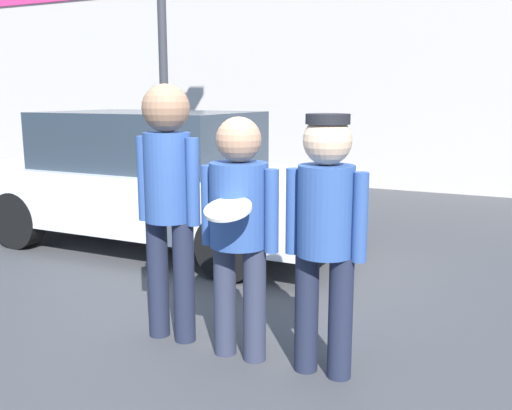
# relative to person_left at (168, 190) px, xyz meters

# --- Properties ---
(ground_plane) EXTENTS (56.00, 56.00, 0.00)m
(ground_plane) POSITION_rel_person_left_xyz_m (0.30, -0.03, -1.08)
(ground_plane) COLOR #3F3F42
(storefront_building) EXTENTS (24.00, 0.22, 4.15)m
(storefront_building) POSITION_rel_person_left_xyz_m (0.30, 7.35, 1.02)
(storefront_building) COLOR beige
(storefront_building) RESTS_ON ground
(person_left) EXTENTS (0.49, 0.32, 1.80)m
(person_left) POSITION_rel_person_left_xyz_m (0.00, 0.00, 0.00)
(person_left) COLOR #1E2338
(person_left) RESTS_ON ground
(person_middle_with_frisbee) EXTENTS (0.55, 0.60, 1.59)m
(person_middle_with_frisbee) POSITION_rel_person_left_xyz_m (0.58, -0.06, -0.13)
(person_middle_with_frisbee) COLOR #2D3347
(person_middle_with_frisbee) RESTS_ON ground
(person_right) EXTENTS (0.51, 0.34, 1.62)m
(person_right) POSITION_rel_person_left_xyz_m (1.15, -0.04, -0.12)
(person_right) COLOR #1E2338
(person_right) RESTS_ON ground
(parked_car_near) EXTENTS (4.40, 1.82, 1.54)m
(parked_car_near) POSITION_rel_person_left_xyz_m (-1.63, 2.13, -0.32)
(parked_car_near) COLOR silver
(parked_car_near) RESTS_ON ground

